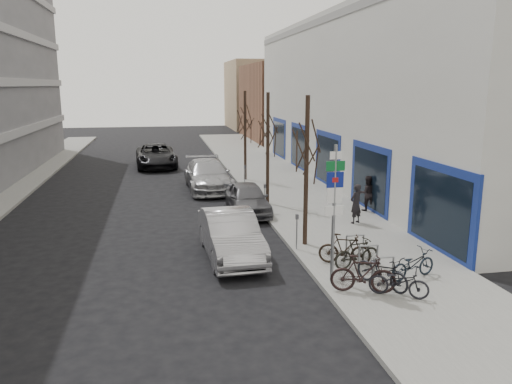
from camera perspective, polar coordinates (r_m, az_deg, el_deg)
name	(u,v)px	position (r m, az deg, el deg)	size (l,w,h in m)	color
ground	(252,291)	(14.70, -0.45, -11.26)	(120.00, 120.00, 0.00)	black
sidewalk_east	(305,203)	(24.95, 5.59, -1.27)	(5.00, 70.00, 0.15)	slate
commercial_building	(468,98)	(35.14, 23.10, 9.82)	(20.00, 32.00, 10.00)	#B7B7B2
brick_building_far	(303,102)	(55.49, 5.41, 10.19)	(12.00, 14.00, 8.00)	brown
tan_building_far	(276,95)	(70.12, 2.35, 11.04)	(13.00, 12.00, 9.00)	#937A5B
highway_sign_pole	(334,205)	(14.51, 8.91, -1.49)	(0.55, 0.10, 4.20)	gray
bike_rack	(368,255)	(16.06, 12.71, -6.98)	(0.66, 2.26, 0.83)	gray
tree_near	(307,136)	(17.59, 5.86, 6.42)	(1.80, 1.80, 5.50)	black
tree_mid	(268,122)	(23.87, 1.37, 7.97)	(1.80, 1.80, 5.50)	black
tree_far	(245,114)	(30.24, -1.26, 8.85)	(1.80, 1.80, 5.50)	black
meter_front	(297,228)	(17.60, 4.69, -4.14)	(0.10, 0.08, 1.27)	gray
meter_mid	(265,195)	(22.78, 1.02, -0.34)	(0.10, 0.08, 1.27)	gray
meter_back	(245,174)	(28.09, -1.28, 2.05)	(0.10, 0.08, 1.27)	gray
bike_near_left	(382,268)	(14.87, 14.26, -8.43)	(0.56, 1.84, 1.12)	black
bike_near_right	(363,274)	(14.35, 12.15, -9.11)	(0.54, 1.83, 1.11)	black
bike_mid_curb	(413,262)	(15.74, 17.52, -7.62)	(0.51, 1.70, 1.04)	black
bike_mid_inner	(357,253)	(16.18, 11.48, -6.83)	(0.49, 1.63, 0.99)	black
bike_far_curb	(399,279)	(14.35, 16.02, -9.58)	(0.49, 1.62, 0.99)	black
bike_far_inner	(345,249)	(16.43, 10.11, -6.40)	(0.51, 1.71, 1.04)	black
parked_car_front	(230,235)	(17.20, -2.93, -4.92)	(1.69, 4.84, 1.59)	#9F9EA3
parked_car_mid	(248,198)	(22.96, -0.96, -0.74)	(1.70, 4.21, 1.44)	#535358
parked_car_back	(208,175)	(28.32, -5.52, 1.91)	(2.35, 5.77, 1.67)	#A1A2A6
lane_car	(156,156)	(36.86, -11.36, 4.10)	(2.75, 5.97, 1.66)	black
pedestrian_near	(356,204)	(21.22, 11.34, -1.32)	(0.61, 0.40, 1.67)	black
pedestrian_far	(367,193)	(23.48, 12.57, -0.11)	(0.61, 0.41, 1.65)	black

